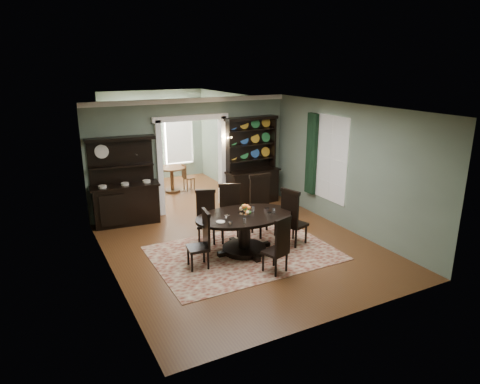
% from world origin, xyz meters
% --- Properties ---
extents(room, '(5.51, 6.01, 3.01)m').
position_xyz_m(room, '(0.00, 0.04, 1.58)').
color(room, brown).
rests_on(room, ground).
extents(parlor, '(3.51, 3.50, 3.01)m').
position_xyz_m(parlor, '(0.00, 5.53, 1.52)').
color(parlor, brown).
rests_on(parlor, ground).
extents(doorway_trim, '(2.08, 0.25, 2.57)m').
position_xyz_m(doorway_trim, '(0.00, 3.00, 1.62)').
color(doorway_trim, white).
rests_on(doorway_trim, floor).
extents(right_window, '(0.15, 1.47, 2.12)m').
position_xyz_m(right_window, '(2.69, 0.93, 1.60)').
color(right_window, white).
rests_on(right_window, wall_right).
extents(wall_sconce, '(0.27, 0.21, 0.21)m').
position_xyz_m(wall_sconce, '(0.95, 2.85, 1.89)').
color(wall_sconce, gold).
rests_on(wall_sconce, back_wall_right).
extents(rug, '(3.74, 2.63, 0.01)m').
position_xyz_m(rug, '(-0.11, -0.19, 0.01)').
color(rug, maroon).
rests_on(rug, floor).
extents(dining_table, '(2.18, 2.06, 0.83)m').
position_xyz_m(dining_table, '(-0.06, -0.11, 0.58)').
color(dining_table, black).
rests_on(dining_table, rug).
extents(centerpiece, '(1.36, 0.87, 0.22)m').
position_xyz_m(centerpiece, '(-0.05, -0.13, 0.90)').
color(centerpiece, silver).
rests_on(centerpiece, dining_table).
extents(chair_far_left, '(0.56, 0.55, 1.18)m').
position_xyz_m(chair_far_left, '(-0.54, 0.80, 0.62)').
color(chair_far_left, black).
rests_on(chair_far_left, rug).
extents(chair_far_mid, '(0.62, 0.60, 1.30)m').
position_xyz_m(chair_far_mid, '(-0.03, 0.63, 0.68)').
color(chair_far_mid, black).
rests_on(chair_far_mid, rug).
extents(chair_far_right, '(0.55, 0.50, 1.42)m').
position_xyz_m(chair_far_right, '(0.79, 0.62, 0.75)').
color(chair_far_right, black).
rests_on(chair_far_right, rug).
extents(chair_end_left, '(0.46, 0.48, 1.16)m').
position_xyz_m(chair_end_left, '(-1.11, -0.36, 0.61)').
color(chair_end_left, black).
rests_on(chair_end_left, rug).
extents(chair_end_right, '(0.57, 0.59, 1.29)m').
position_xyz_m(chair_end_right, '(1.02, -0.29, 0.68)').
color(chair_end_right, black).
rests_on(chair_end_right, rug).
extents(chair_near, '(0.53, 0.51, 1.15)m').
position_xyz_m(chair_near, '(0.06, -1.28, 0.60)').
color(chair_near, black).
rests_on(chair_near, rug).
extents(sideboard, '(1.70, 0.74, 2.17)m').
position_xyz_m(sideboard, '(-1.88, 2.75, 0.76)').
color(sideboard, black).
rests_on(sideboard, floor).
extents(welsh_dresser, '(1.60, 0.66, 2.45)m').
position_xyz_m(welsh_dresser, '(1.69, 2.73, 0.89)').
color(welsh_dresser, black).
rests_on(welsh_dresser, floor).
extents(parlor_table, '(0.85, 0.85, 0.78)m').
position_xyz_m(parlor_table, '(0.02, 4.80, 0.51)').
color(parlor_table, brown).
rests_on(parlor_table, parlor_floor).
extents(parlor_chair_left, '(0.44, 0.43, 0.97)m').
position_xyz_m(parlor_chair_left, '(-0.67, 4.79, 0.52)').
color(parlor_chair_left, brown).
rests_on(parlor_chair_left, parlor_floor).
extents(parlor_chair_right, '(0.36, 0.35, 0.84)m').
position_xyz_m(parlor_chair_right, '(0.49, 4.73, 0.45)').
color(parlor_chair_right, brown).
rests_on(parlor_chair_right, parlor_floor).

